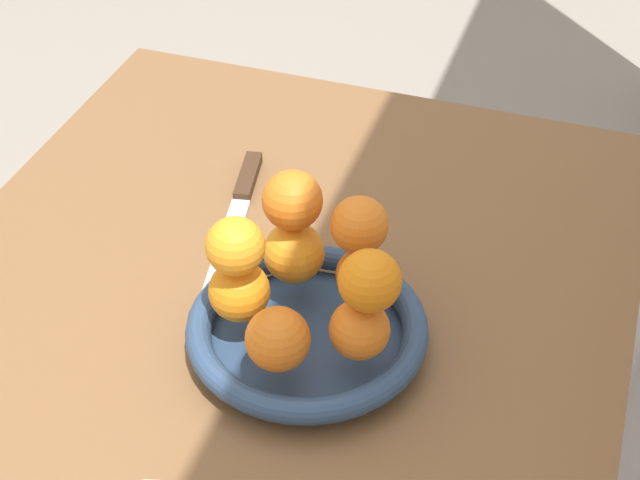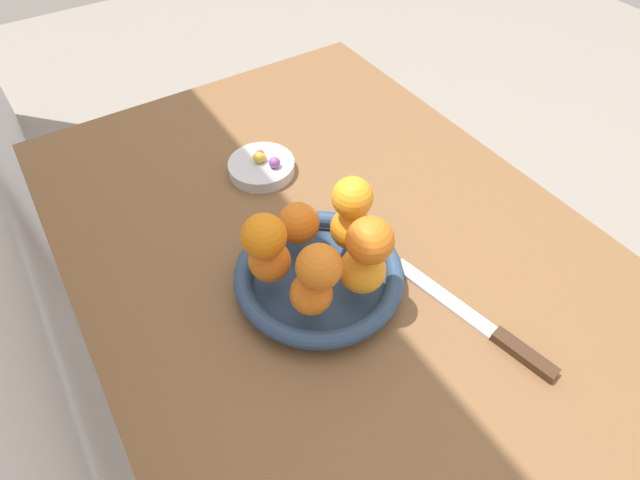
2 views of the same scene
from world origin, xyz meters
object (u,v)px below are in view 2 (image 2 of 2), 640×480
dining_table (336,281)px  orange_7 (264,236)px  orange_1 (298,223)px  knife (484,326)px  orange_6 (350,199)px  candy_ball_0 (260,155)px  candy_ball_2 (259,157)px  orange_3 (311,294)px  orange_4 (362,270)px  orange_8 (370,241)px  orange_0 (352,228)px  orange_5 (319,267)px  candy_ball_3 (273,163)px  fruit_bowl (319,276)px  candy_dish (262,167)px  orange_2 (270,261)px  candy_ball_1 (262,157)px

dining_table → orange_7: size_ratio=18.61×
orange_1 → knife: (-0.25, -0.14, -0.07)m
orange_6 → candy_ball_0: orange_6 is taller
orange_6 → candy_ball_2: size_ratio=2.78×
orange_3 → orange_4: size_ratio=0.88×
candy_ball_0 → orange_8: bearing=177.0°
orange_0 → orange_5: size_ratio=1.06×
orange_6 → orange_7: orange_6 is taller
orange_7 → candy_ball_3: 0.28m
knife → orange_1: bearing=30.3°
fruit_bowl → orange_6: size_ratio=4.25×
orange_3 → orange_8: orange_8 is taller
candy_dish → knife: candy_dish is taller
orange_1 → knife: size_ratio=0.24×
orange_3 → orange_5: bearing=-131.8°
orange_8 → knife: size_ratio=0.24×
orange_3 → orange_4: orange_4 is taller
candy_dish → orange_0: bearing=-176.3°
fruit_bowl → orange_5: (-0.06, 0.04, 0.10)m
dining_table → orange_7: bearing=100.9°
fruit_bowl → candy_dish: bearing=-10.6°
orange_2 → orange_5: size_ratio=1.01×
fruit_bowl → orange_6: bearing=-74.0°
orange_4 → dining_table: bearing=-17.2°
fruit_bowl → knife: (-0.18, -0.15, -0.02)m
orange_2 → candy_ball_1: (0.24, -0.11, -0.04)m
orange_3 → candy_ball_0: 0.34m
orange_4 → candy_ball_3: bearing=-5.3°
fruit_bowl → knife: fruit_bowl is taller
candy_dish → orange_8: size_ratio=1.93×
orange_2 → candy_ball_0: bearing=-24.6°
orange_8 → candy_ball_2: bearing=-2.1°
orange_2 → orange_3: bearing=-165.9°
orange_2 → orange_3: orange_2 is taller
orange_0 → knife: bearing=-157.0°
candy_dish → orange_2: 0.27m
orange_8 → orange_7: bearing=51.7°
orange_4 → candy_ball_2: (0.33, -0.01, -0.04)m
fruit_bowl → candy_dish: 0.27m
orange_2 → orange_7: orange_7 is taller
orange_4 → orange_7: 0.14m
candy_dish → orange_2: (-0.24, 0.11, 0.06)m
dining_table → orange_2: bearing=99.0°
candy_dish → orange_3: orange_3 is taller
orange_2 → knife: 0.30m
knife → candy_dish: bearing=12.5°
candy_dish → orange_8: 0.35m
candy_dish → orange_6: bearing=-177.8°
candy_ball_3 → orange_1: bearing=163.0°
orange_3 → candy_ball_1: size_ratio=3.34×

